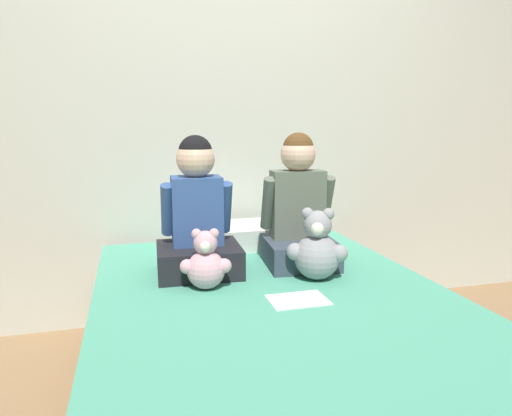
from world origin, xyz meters
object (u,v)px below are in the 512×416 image
teddy_bear_held_by_left_child (206,264)px  sign_card (298,300)px  child_on_right (298,212)px  bed (283,367)px  pillow_at_headboard (233,236)px  teddy_bear_held_by_right_child (317,250)px  child_on_left (197,218)px

teddy_bear_held_by_left_child → sign_card: (0.30, -0.21, -0.10)m
sign_card → child_on_right: bearing=69.8°
bed → child_on_right: bearing=63.9°
teddy_bear_held_by_left_child → pillow_at_headboard: 0.64m
child_on_right → teddy_bear_held_by_right_child: bearing=-85.9°
bed → sign_card: size_ratio=9.66×
teddy_bear_held_by_right_child → child_on_right: bearing=113.0°
sign_card → pillow_at_headboard: bearing=94.2°
bed → teddy_bear_held_by_right_child: teddy_bear_held_by_right_child is taller
bed → pillow_at_headboard: bearing=90.0°
child_on_left → sign_card: child_on_left is taller
pillow_at_headboard → sign_card: (0.06, -0.81, -0.05)m
bed → teddy_bear_held_by_left_child: (-0.24, 0.23, 0.34)m
bed → sign_card: (0.06, 0.01, 0.25)m
pillow_at_headboard → child_on_left: bearing=-122.2°
child_on_left → teddy_bear_held_by_left_child: size_ratio=2.47×
bed → teddy_bear_held_by_right_child: (0.22, 0.22, 0.37)m
teddy_bear_held_by_left_child → pillow_at_headboard: bearing=79.1°
bed → sign_card: bearing=12.8°
child_on_right → pillow_at_headboard: bearing=125.3°
pillow_at_headboard → teddy_bear_held_by_right_child: bearing=-70.4°
child_on_left → child_on_right: size_ratio=0.99×
pillow_at_headboard → bed: bearing=-90.0°
child_on_right → sign_card: child_on_right is taller
teddy_bear_held_by_left_child → sign_card: bearing=-24.5°
child_on_right → teddy_bear_held_by_left_child: 0.53m
teddy_bear_held_by_left_child → teddy_bear_held_by_right_child: size_ratio=0.80×
child_on_right → sign_card: size_ratio=2.82×
child_on_left → teddy_bear_held_by_right_child: bearing=-24.4°
child_on_right → child_on_left: bearing=-174.8°
child_on_left → pillow_at_headboard: 0.48m
child_on_right → pillow_at_headboard: (-0.22, 0.38, -0.18)m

